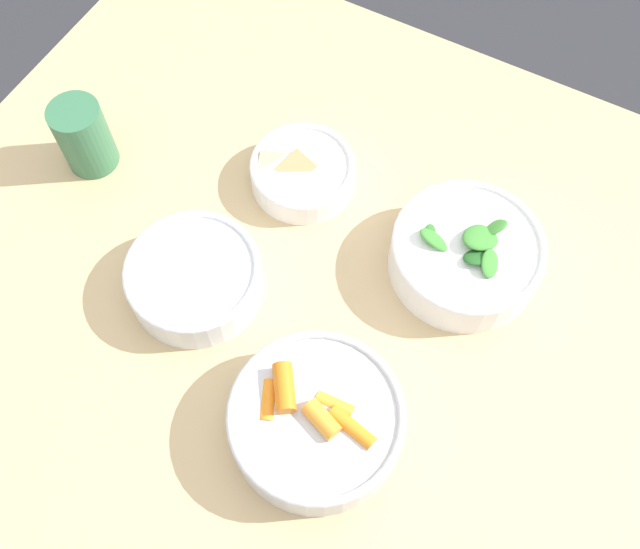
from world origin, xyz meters
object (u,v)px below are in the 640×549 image
bowl_cookies (302,171)px  bowl_greens (466,254)px  cup (84,136)px  bowl_beans_hotdog (195,279)px  bowl_carrots (316,420)px

bowl_cookies → bowl_greens: bearing=176.1°
cup → bowl_beans_hotdog: bearing=157.3°
bowl_greens → cup: size_ratio=1.85×
bowl_greens → bowl_beans_hotdog: (0.27, 0.18, -0.01)m
bowl_greens → bowl_beans_hotdog: size_ratio=1.13×
bowl_beans_hotdog → bowl_cookies: 0.20m
bowl_carrots → cup: cup is taller
bowl_beans_hotdog → bowl_carrots: bearing=158.5°
bowl_carrots → cup: (0.44, -0.18, 0.02)m
bowl_carrots → bowl_greens: 0.27m
bowl_greens → bowl_carrots: bearing=77.3°
cup → bowl_greens: bearing=-170.1°
bowl_carrots → bowl_cookies: bowl_carrots is taller
bowl_beans_hotdog → bowl_greens: bearing=-146.0°
bowl_carrots → bowl_cookies: (0.18, -0.28, -0.01)m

